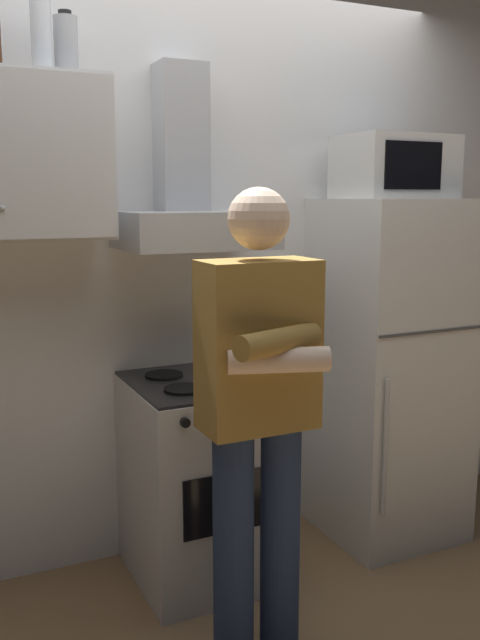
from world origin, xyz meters
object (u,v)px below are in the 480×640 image
stove_oven (204,478)px  refrigerator (389,370)px  bottle_vodka_clear (41,32)px  microwave (394,167)px  range_hood (190,200)px  bottle_canister_steel (66,46)px  cooking_pot (244,369)px  person_standing (259,413)px

stove_oven → refrigerator: bearing=0.0°
refrigerator → bottle_vodka_clear: (-1.52, 0.12, 1.39)m
bottle_vodka_clear → microwave: bearing=-3.8°
range_hood → bottle_vodka_clear: bearing=-179.4°
bottle_canister_steel → cooking_pot: bearing=-25.3°
range_hood → microwave: bearing=-6.5°
cooking_pot → bottle_vodka_clear: bottle_vodka_clear is taller
range_hood → person_standing: range_hood is taller
microwave → bottle_vodka_clear: bearing=176.2°
refrigerator → bottle_canister_steel: (-1.42, 0.16, 1.36)m
person_standing → cooking_pot: 0.52m
stove_oven → cooking_pot: size_ratio=2.80×
range_hood → person_standing: 1.01m
person_standing → bottle_canister_steel: 1.54m
stove_oven → person_standing: (-0.05, -0.61, 0.47)m
range_hood → cooking_pot: size_ratio=2.40×
refrigerator → cooking_pot: (-0.82, -0.12, 0.12)m
range_hood → bottle_canister_steel: bottle_canister_steel is taller
cooking_pot → bottle_vodka_clear: 1.47m
bottle_vodka_clear → bottle_canister_steel: size_ratio=1.27×
stove_oven → microwave: size_ratio=1.82×
refrigerator → microwave: size_ratio=3.33×
stove_oven → bottle_vodka_clear: bottle_vodka_clear is taller
microwave → refrigerator: bearing=-89.1°
person_standing → stove_oven: bearing=85.3°
stove_oven → bottle_vodka_clear: 1.86m
microwave → bottle_canister_steel: size_ratio=2.01×
range_hood → microwave: 0.97m
person_standing → range_hood: bearing=86.1°
bottle_vodka_clear → refrigerator: bearing=-4.5°
stove_oven → bottle_vodka_clear: (-0.57, 0.12, 1.76)m
refrigerator → bottle_canister_steel: 1.98m
range_hood → refrigerator: size_ratio=0.47×
stove_oven → refrigerator: refrigerator is taller
refrigerator → microwave: 0.94m
bottle_canister_steel → bottle_vodka_clear: bearing=-155.4°
microwave → bottle_canister_steel: bottle_canister_steel is taller
range_hood → bottle_vodka_clear: 0.83m
person_standing → cooking_pot: size_ratio=5.25×
person_standing → bottle_vodka_clear: bottle_vodka_clear is taller
cooking_pot → range_hood: bearing=117.9°
refrigerator → bottle_canister_steel: bottle_canister_steel is taller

